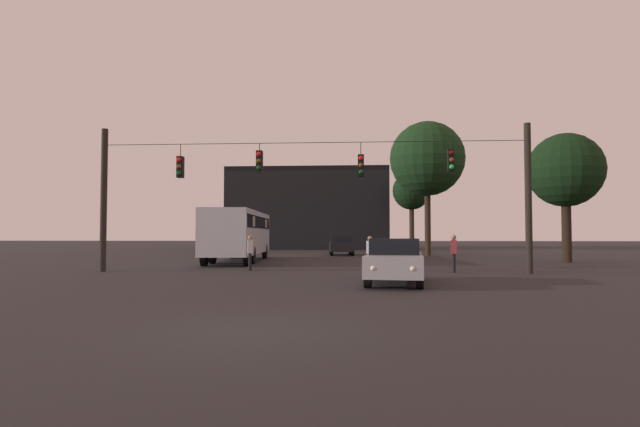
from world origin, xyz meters
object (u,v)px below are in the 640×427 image
(car_far_left, at_px, (341,245))
(tree_right_far, at_px, (412,192))
(city_bus, at_px, (239,231))
(pedestrian_crossing_right, at_px, (370,251))
(pedestrian_crossing_left, at_px, (454,251))
(tree_left_silhouette, at_px, (565,171))
(car_near_right, at_px, (395,260))
(pedestrian_crossing_center, at_px, (250,251))
(tree_behind_building, at_px, (427,159))

(car_far_left, xyz_separation_m, tree_right_far, (6.83, 11.10, 5.12))
(city_bus, xyz_separation_m, pedestrian_crossing_right, (7.61, -7.12, -0.98))
(car_far_left, bearing_deg, pedestrian_crossing_right, -84.36)
(pedestrian_crossing_left, distance_m, tree_right_far, 28.88)
(car_far_left, relative_size, tree_left_silhouette, 0.58)
(car_far_left, bearing_deg, pedestrian_crossing_left, -73.10)
(car_near_right, distance_m, pedestrian_crossing_center, 8.26)
(pedestrian_crossing_right, distance_m, tree_behind_building, 18.23)
(tree_left_silhouette, bearing_deg, pedestrian_crossing_left, -134.83)
(pedestrian_crossing_center, height_order, tree_right_far, tree_right_far)
(car_far_left, relative_size, pedestrian_crossing_right, 2.81)
(tree_right_far, bearing_deg, city_bus, -121.74)
(car_far_left, relative_size, pedestrian_crossing_center, 2.76)
(tree_left_silhouette, height_order, tree_right_far, tree_right_far)
(tree_left_silhouette, height_order, tree_behind_building, tree_behind_building)
(car_near_right, xyz_separation_m, pedestrian_crossing_left, (2.98, 5.13, 0.13))
(city_bus, distance_m, pedestrian_crossing_center, 7.63)
(car_near_right, xyz_separation_m, pedestrian_crossing_center, (-6.07, 5.60, 0.11))
(city_bus, relative_size, pedestrian_crossing_right, 7.06)
(pedestrian_crossing_center, distance_m, tree_behind_building, 20.51)
(pedestrian_crossing_center, xyz_separation_m, tree_behind_building, (10.47, 16.37, 6.56))
(car_near_right, relative_size, car_far_left, 1.01)
(car_near_right, relative_size, tree_right_far, 0.57)
(car_near_right, distance_m, tree_right_far, 34.22)
(city_bus, xyz_separation_m, tree_right_far, (12.79, 20.68, 4.05))
(tree_right_far, bearing_deg, car_far_left, -121.61)
(car_near_right, xyz_separation_m, car_far_left, (-2.28, 22.43, 0.00))
(car_far_left, height_order, pedestrian_crossing_center, pedestrian_crossing_center)
(city_bus, bearing_deg, tree_right_far, 58.26)
(car_far_left, height_order, pedestrian_crossing_right, pedestrian_crossing_right)
(tree_behind_building, bearing_deg, pedestrian_crossing_left, -94.81)
(car_near_right, xyz_separation_m, tree_right_far, (4.55, 33.52, 5.12))
(pedestrian_crossing_right, bearing_deg, tree_left_silhouette, 33.00)
(tree_behind_building, bearing_deg, car_far_left, 176.07)
(pedestrian_crossing_left, xyz_separation_m, tree_right_far, (1.57, 28.40, 4.99))
(pedestrian_crossing_right, xyz_separation_m, tree_right_far, (5.18, 27.80, 5.03))
(pedestrian_crossing_left, xyz_separation_m, tree_behind_building, (1.42, 16.84, 6.54))
(pedestrian_crossing_right, height_order, tree_left_silhouette, tree_left_silhouette)
(pedestrian_crossing_right, relative_size, tree_left_silhouette, 0.21)
(city_bus, distance_m, car_near_right, 15.30)
(city_bus, distance_m, car_far_left, 11.34)
(tree_behind_building, distance_m, tree_right_far, 11.66)
(car_far_left, distance_m, tree_right_far, 14.00)
(car_far_left, xyz_separation_m, pedestrian_crossing_right, (1.65, -16.70, 0.09))
(city_bus, xyz_separation_m, car_far_left, (5.96, 9.58, -1.07))
(car_far_left, height_order, tree_behind_building, tree_behind_building)
(pedestrian_crossing_right, height_order, tree_behind_building, tree_behind_building)
(car_far_left, distance_m, tree_left_silhouette, 16.87)
(tree_behind_building, xyz_separation_m, tree_right_far, (0.16, 11.55, -1.55))
(pedestrian_crossing_left, height_order, tree_right_far, tree_right_far)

